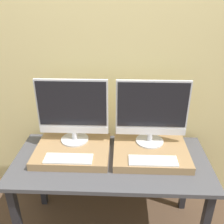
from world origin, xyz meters
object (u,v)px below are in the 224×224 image
object	(u,v)px
keyboard_left	(69,158)
keyboard_right	(153,161)
monitor_left	(73,110)
monitor_right	(152,112)

from	to	relation	value
keyboard_left	keyboard_right	bearing A→B (deg)	0.00
monitor_left	monitor_right	distance (m)	0.58
keyboard_left	monitor_right	bearing A→B (deg)	23.27
monitor_left	keyboard_left	bearing A→B (deg)	-90.00
keyboard_right	monitor_left	bearing A→B (deg)	156.73
monitor_right	monitor_left	bearing A→B (deg)	180.00
keyboard_left	monitor_right	size ratio (longest dim) A/B	0.63
monitor_left	monitor_right	size ratio (longest dim) A/B	1.00
keyboard_right	keyboard_left	bearing A→B (deg)	180.00
keyboard_left	keyboard_right	xyz separation A→B (m)	(0.58, 0.00, 0.00)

